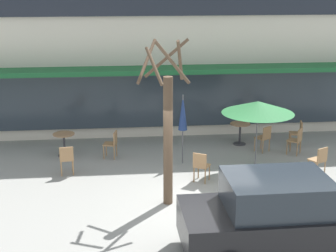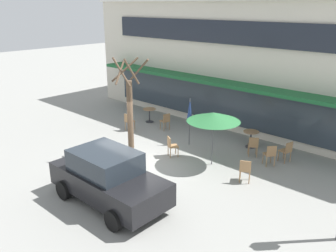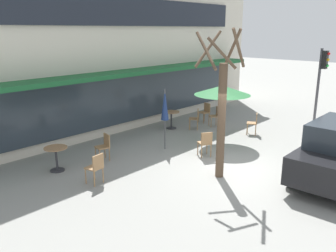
# 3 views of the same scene
# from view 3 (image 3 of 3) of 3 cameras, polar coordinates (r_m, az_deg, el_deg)

# --- Properties ---
(ground_plane) EXTENTS (80.00, 80.00, 0.00)m
(ground_plane) POSITION_cam_3_polar(r_m,az_deg,el_deg) (11.26, 11.47, -7.05)
(ground_plane) COLOR gray
(building_facade) EXTENTS (19.57, 9.10, 6.79)m
(building_facade) POSITION_cam_3_polar(r_m,az_deg,el_deg) (17.67, -17.41, 11.94)
(building_facade) COLOR beige
(building_facade) RESTS_ON ground
(cafe_table_near_wall) EXTENTS (0.70, 0.70, 0.76)m
(cafe_table_near_wall) POSITION_cam_3_polar(r_m,az_deg,el_deg) (15.49, 0.54, 1.45)
(cafe_table_near_wall) COLOR #333338
(cafe_table_near_wall) RESTS_ON ground
(cafe_table_streetside) EXTENTS (0.70, 0.70, 0.76)m
(cafe_table_streetside) POSITION_cam_3_polar(r_m,az_deg,el_deg) (11.39, -17.50, -4.45)
(cafe_table_streetside) COLOR #333338
(cafe_table_streetside) RESTS_ON ground
(patio_umbrella_green_folded) EXTENTS (2.10, 2.10, 2.20)m
(patio_umbrella_green_folded) POSITION_cam_3_polar(r_m,az_deg,el_deg) (13.43, 8.71, 5.70)
(patio_umbrella_green_folded) COLOR #4C4C51
(patio_umbrella_green_folded) RESTS_ON ground
(patio_umbrella_cream_folded) EXTENTS (0.28, 0.28, 2.20)m
(patio_umbrella_cream_folded) POSITION_cam_3_polar(r_m,az_deg,el_deg) (12.54, -0.51, 3.35)
(patio_umbrella_cream_folded) COLOR #4C4C51
(patio_umbrella_cream_folded) RESTS_ON ground
(cafe_chair_0) EXTENTS (0.48, 0.48, 0.89)m
(cafe_chair_0) POSITION_cam_3_polar(r_m,az_deg,el_deg) (11.92, -10.20, -3.03)
(cafe_chair_0) COLOR #9E754C
(cafe_chair_0) RESTS_ON ground
(cafe_chair_1) EXTENTS (0.56, 0.56, 0.89)m
(cafe_chair_1) POSITION_cam_3_polar(r_m,az_deg,el_deg) (15.42, 4.44, 1.38)
(cafe_chair_1) COLOR #9E754C
(cafe_chair_1) RESTS_ON ground
(cafe_chair_2) EXTENTS (0.55, 0.55, 0.89)m
(cafe_chair_2) POSITION_cam_3_polar(r_m,az_deg,el_deg) (12.10, 6.02, -2.58)
(cafe_chair_2) COLOR #9E754C
(cafe_chair_2) RESTS_ON ground
(cafe_chair_3) EXTENTS (0.54, 0.54, 0.89)m
(cafe_chair_3) POSITION_cam_3_polar(r_m,az_deg,el_deg) (15.04, 13.60, 0.63)
(cafe_chair_3) COLOR #9E754C
(cafe_chair_3) RESTS_ON ground
(cafe_chair_4) EXTENTS (0.48, 0.48, 0.89)m
(cafe_chair_4) POSITION_cam_3_polar(r_m,az_deg,el_deg) (16.67, 6.02, 2.41)
(cafe_chair_4) COLOR #9E754C
(cafe_chair_4) RESTS_ON ground
(cafe_chair_5) EXTENTS (0.45, 0.45, 0.89)m
(cafe_chair_5) POSITION_cam_3_polar(r_m,az_deg,el_deg) (10.17, -11.51, -6.36)
(cafe_chair_5) COLOR #9E754C
(cafe_chair_5) RESTS_ON ground
(cafe_chair_6) EXTENTS (0.56, 0.56, 0.89)m
(cafe_chair_6) POSITION_cam_3_polar(r_m,az_deg,el_deg) (15.98, 7.63, 1.79)
(cafe_chair_6) COLOR #9E754C
(cafe_chair_6) RESTS_ON ground
(street_tree) EXTENTS (1.37, 1.33, 4.27)m
(street_tree) POSITION_cam_3_polar(r_m,az_deg,el_deg) (10.13, 8.53, 2.57)
(street_tree) COLOR brown
(street_tree) RESTS_ON ground
(traffic_light_pole) EXTENTS (0.26, 0.44, 3.40)m
(traffic_light_pole) POSITION_cam_3_polar(r_m,az_deg,el_deg) (17.58, 23.42, 7.77)
(traffic_light_pole) COLOR #47474C
(traffic_light_pole) RESTS_ON ground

